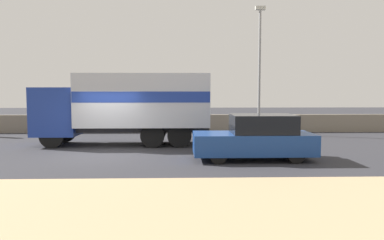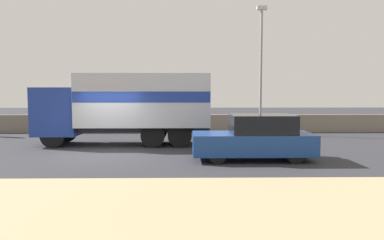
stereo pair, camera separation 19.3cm
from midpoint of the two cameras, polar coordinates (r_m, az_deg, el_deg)
name	(u,v)px [view 2 (the right image)]	position (r m, az deg, el deg)	size (l,w,h in m)	color
ground_plane	(104,154)	(15.10, -12.96, -5.13)	(80.00, 80.00, 0.00)	#2D2D33
dirt_shoulder_foreground	(27,213)	(8.46, -23.17, -12.91)	(60.00, 5.83, 0.04)	tan
stone_wall_backdrop	(132,124)	(22.57, -8.95, -0.54)	(60.00, 0.35, 1.06)	gray
street_lamp	(261,61)	(21.81, 10.73, 8.82)	(0.56, 0.28, 7.22)	gray
box_truck	(130,104)	(17.39, -9.12, 2.48)	(7.86, 2.50, 3.24)	navy
car_hatchback	(255,138)	(13.70, 10.00, -2.72)	(4.30, 1.82, 1.64)	navy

